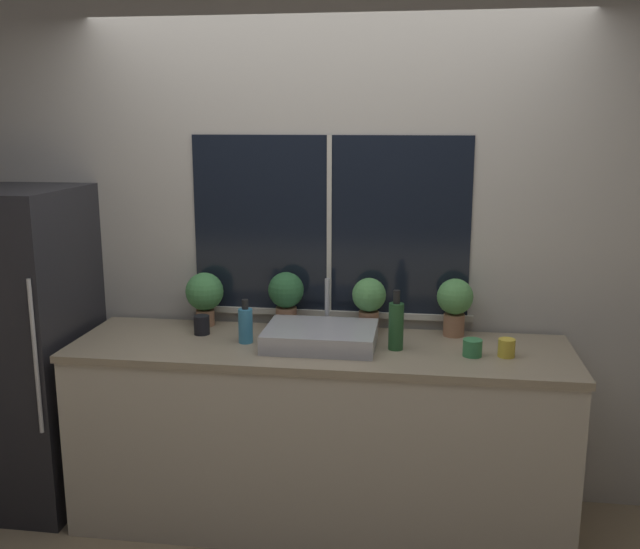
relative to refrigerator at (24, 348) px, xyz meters
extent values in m
cube|color=#BCB7AD|center=(1.55, 0.37, 0.52)|extent=(8.00, 0.06, 2.70)
cube|color=black|center=(1.55, 0.33, 0.63)|extent=(1.43, 0.01, 0.91)
cube|color=beige|center=(1.55, 0.33, 0.63)|extent=(0.02, 0.01, 0.91)
cube|color=beige|center=(1.55, 0.33, 0.16)|extent=(1.49, 0.04, 0.03)
cube|color=#BCB7AD|center=(-0.58, 1.15, 0.52)|extent=(0.06, 7.00, 2.70)
cube|color=beige|center=(1.55, -0.03, -0.38)|extent=(2.39, 0.65, 0.89)
cube|color=gray|center=(1.55, -0.03, 0.08)|extent=(2.41, 0.68, 0.03)
cube|color=#232328|center=(0.00, 0.00, 0.00)|extent=(0.60, 0.69, 1.66)
cylinder|color=silver|center=(0.27, -0.35, 0.08)|extent=(0.02, 0.02, 0.75)
cube|color=#ADADB2|center=(1.56, -0.03, 0.14)|extent=(0.53, 0.40, 0.09)
cylinder|color=#B7B7BC|center=(1.56, 0.20, 0.11)|extent=(0.04, 0.04, 0.03)
cylinder|color=#B7B7BC|center=(1.56, 0.20, 0.25)|extent=(0.02, 0.02, 0.25)
cylinder|color=#9E6B4C|center=(0.91, 0.23, 0.14)|extent=(0.10, 0.10, 0.08)
sphere|color=#478E4C|center=(0.91, 0.23, 0.28)|extent=(0.20, 0.20, 0.20)
cylinder|color=#9E6B4C|center=(1.34, 0.23, 0.15)|extent=(0.11, 0.11, 0.11)
sphere|color=#2D6638|center=(1.34, 0.23, 0.30)|extent=(0.18, 0.18, 0.18)
cylinder|color=#9E6B4C|center=(1.77, 0.23, 0.15)|extent=(0.10, 0.10, 0.11)
sphere|color=#569951|center=(1.77, 0.23, 0.29)|extent=(0.17, 0.17, 0.17)
cylinder|color=#9E6B4C|center=(2.20, 0.23, 0.15)|extent=(0.11, 0.11, 0.11)
sphere|color=#569951|center=(2.20, 0.23, 0.30)|extent=(0.18, 0.18, 0.18)
cylinder|color=teal|center=(1.19, -0.03, 0.18)|extent=(0.07, 0.07, 0.17)
cylinder|color=black|center=(1.19, -0.03, 0.29)|extent=(0.03, 0.03, 0.05)
cylinder|color=#235128|center=(1.92, -0.03, 0.21)|extent=(0.07, 0.07, 0.22)
cylinder|color=black|center=(1.92, -0.03, 0.35)|extent=(0.03, 0.03, 0.06)
cylinder|color=gold|center=(2.43, -0.07, 0.14)|extent=(0.08, 0.08, 0.08)
cylinder|color=#38844C|center=(2.27, -0.08, 0.14)|extent=(0.09, 0.09, 0.08)
cylinder|color=black|center=(0.94, 0.07, 0.14)|extent=(0.08, 0.08, 0.10)
camera|label=1|loc=(2.03, -3.27, 1.16)|focal=40.00mm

